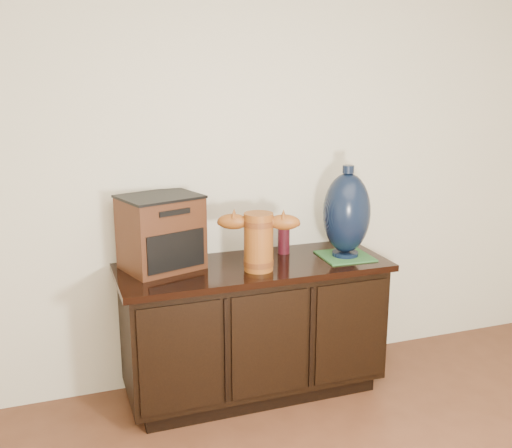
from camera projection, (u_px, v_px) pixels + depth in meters
name	position (u px, v px, depth m)	size (l,w,h in m)	color
sideboard	(254.00, 328.00, 3.31)	(1.46, 0.56, 0.75)	black
terracotta_vessel	(259.00, 238.00, 3.08)	(0.42, 0.23, 0.30)	#95511B
tv_radio	(161.00, 232.00, 3.11)	(0.46, 0.42, 0.39)	#3F1F0F
green_mat	(345.00, 256.00, 3.35)	(0.27, 0.27, 0.01)	#2B612E
lamp_base	(347.00, 213.00, 3.29)	(0.27, 0.27, 0.51)	black
spray_can	(284.00, 237.00, 3.39)	(0.07, 0.07, 0.20)	#5A0F1C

